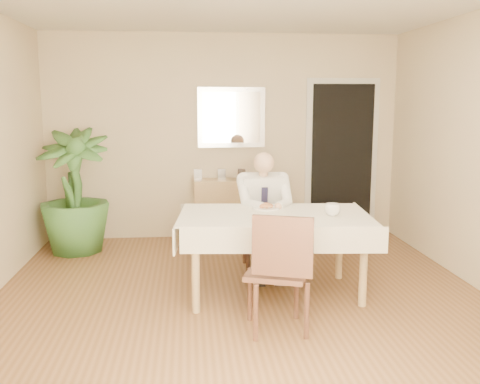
{
  "coord_description": "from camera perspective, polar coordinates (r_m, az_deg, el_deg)",
  "views": [
    {
      "loc": [
        -0.46,
        -4.37,
        1.76
      ],
      "look_at": [
        0.0,
        0.35,
        0.95
      ],
      "focal_mm": 40.0,
      "sensor_mm": 36.0,
      "label": 1
    }
  ],
  "objects": [
    {
      "name": "photo_frame_left",
      "position": [
        6.75,
        -4.51,
        1.85
      ],
      "size": [
        0.1,
        0.02,
        0.14
      ],
      "primitive_type": "cube",
      "color": "silver",
      "rests_on": "sideboard"
    },
    {
      "name": "fork",
      "position": [
        4.98,
        2.41,
        -1.68
      ],
      "size": [
        0.01,
        0.13,
        0.01
      ],
      "primitive_type": "cylinder",
      "rotation": [
        1.57,
        0.0,
        0.0
      ],
      "color": "silver",
      "rests_on": "dining_table"
    },
    {
      "name": "seated_man",
      "position": [
        5.42,
        2.67,
        -1.69
      ],
      "size": [
        0.48,
        0.72,
        1.24
      ],
      "color": "white",
      "rests_on": "ground"
    },
    {
      "name": "mirror",
      "position": [
        6.86,
        -0.92,
        7.95
      ],
      "size": [
        0.86,
        0.04,
        0.76
      ],
      "color": "silver",
      "rests_on": "room"
    },
    {
      "name": "knife",
      "position": [
        4.99,
        3.32,
        -1.66
      ],
      "size": [
        0.01,
        0.13,
        0.01
      ],
      "primitive_type": "cylinder",
      "rotation": [
        1.57,
        0.0,
        0.0
      ],
      "color": "silver",
      "rests_on": "dining_table"
    },
    {
      "name": "photo_frame_center",
      "position": [
        6.78,
        -1.96,
        1.91
      ],
      "size": [
        0.1,
        0.02,
        0.14
      ],
      "primitive_type": "cube",
      "color": "silver",
      "rests_on": "sideboard"
    },
    {
      "name": "food",
      "position": [
        5.04,
        2.77,
        -1.48
      ],
      "size": [
        0.14,
        0.14,
        0.06
      ],
      "primitive_type": "ellipsoid",
      "color": "brown",
      "rests_on": "dining_table"
    },
    {
      "name": "plate",
      "position": [
        5.05,
        2.77,
        -1.73
      ],
      "size": [
        0.26,
        0.26,
        0.02
      ],
      "primitive_type": "cylinder",
      "color": "white",
      "rests_on": "dining_table"
    },
    {
      "name": "doorway",
      "position": [
        7.16,
        10.78,
        3.44
      ],
      "size": [
        0.96,
        0.07,
        2.1
      ],
      "color": "silver",
      "rests_on": "ground"
    },
    {
      "name": "coffee_mug",
      "position": [
        4.81,
        9.83,
        -1.87
      ],
      "size": [
        0.15,
        0.15,
        0.11
      ],
      "primitive_type": "imported",
      "rotation": [
        0.0,
        0.0,
        -0.09
      ],
      "color": "white",
      "rests_on": "dining_table"
    },
    {
      "name": "sideboard",
      "position": [
        6.85,
        -0.79,
        -1.87
      ],
      "size": [
        0.98,
        0.37,
        0.77
      ],
      "primitive_type": "cube",
      "rotation": [
        0.0,
        0.0,
        -0.05
      ],
      "color": "tan",
      "rests_on": "ground"
    },
    {
      "name": "chair_far",
      "position": [
        5.74,
        2.25,
        -3.44
      ],
      "size": [
        0.39,
        0.39,
        0.82
      ],
      "rotation": [
        0.0,
        0.0,
        0.01
      ],
      "color": "#3D2014",
      "rests_on": "ground"
    },
    {
      "name": "photo_frame_right",
      "position": [
        6.79,
        0.18,
        1.92
      ],
      "size": [
        0.1,
        0.02,
        0.14
      ],
      "primitive_type": "cube",
      "color": "silver",
      "rests_on": "sideboard"
    },
    {
      "name": "dining_table",
      "position": [
        4.85,
        3.67,
        -3.34
      ],
      "size": [
        1.8,
        1.16,
        0.75
      ],
      "rotation": [
        0.0,
        0.0,
        -0.09
      ],
      "color": "tan",
      "rests_on": "ground"
    },
    {
      "name": "room",
      "position": [
        4.41,
        0.44,
        3.72
      ],
      "size": [
        5.0,
        5.02,
        2.6
      ],
      "color": "brown",
      "rests_on": "ground"
    },
    {
      "name": "potted_palm",
      "position": [
        6.49,
        -17.28,
        0.09
      ],
      "size": [
        0.83,
        0.83,
        1.45
      ],
      "primitive_type": "imported",
      "rotation": [
        0.0,
        0.0,
        -0.03
      ],
      "color": "#2E5722",
      "rests_on": "ground"
    },
    {
      "name": "window",
      "position": [
        1.98,
        7.99,
        0.55
      ],
      "size": [
        1.34,
        0.04,
        1.44
      ],
      "color": "silver",
      "rests_on": "room"
    },
    {
      "name": "chair_near",
      "position": [
        4.05,
        4.23,
        -7.93
      ],
      "size": [
        0.57,
        0.58,
        0.95
      ],
      "rotation": [
        0.0,
        0.0,
        -0.34
      ],
      "color": "#3D2014",
      "rests_on": "ground"
    }
  ]
}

